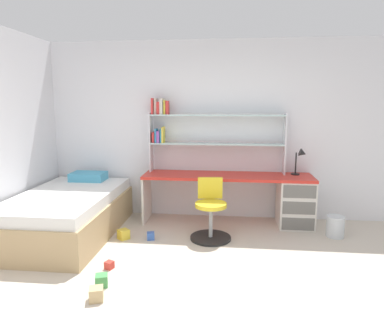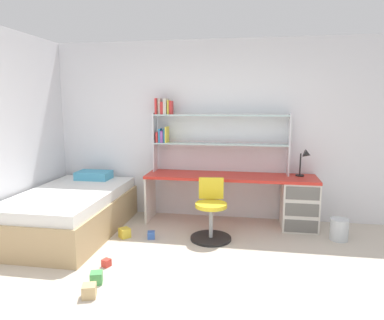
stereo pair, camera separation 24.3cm
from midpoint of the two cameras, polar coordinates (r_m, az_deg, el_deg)
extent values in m
cube|color=beige|center=(3.24, -2.12, -22.82)|extent=(5.81, 5.79, 0.02)
cube|color=silver|center=(5.17, 1.66, 4.88)|extent=(5.81, 0.06, 2.62)
cube|color=red|center=(4.92, 4.44, -2.68)|extent=(2.38, 0.56, 0.04)
cube|color=silver|center=(5.07, 15.32, -6.76)|extent=(0.47, 0.53, 0.67)
cube|color=silver|center=(5.17, -8.83, -6.21)|extent=(0.03, 0.50, 0.67)
cube|color=#64625E|center=(4.88, 15.71, -10.15)|extent=(0.43, 0.01, 0.17)
cube|color=#64625E|center=(4.82, 15.83, -7.65)|extent=(0.43, 0.01, 0.17)
cube|color=#64625E|center=(4.76, 15.95, -5.08)|extent=(0.43, 0.01, 0.17)
cube|color=silver|center=(5.16, -8.11, 2.91)|extent=(0.02, 0.22, 0.86)
cube|color=silver|center=(5.05, 13.70, 2.59)|extent=(0.02, 0.22, 0.86)
cube|color=silver|center=(5.01, 2.67, 2.69)|extent=(1.91, 0.22, 0.02)
cube|color=silver|center=(4.98, 2.71, 7.40)|extent=(1.91, 0.22, 0.02)
cube|color=red|center=(5.14, -7.64, 3.74)|extent=(0.03, 0.16, 0.15)
cube|color=#338CBF|center=(5.13, -7.25, 4.01)|extent=(0.02, 0.15, 0.20)
cube|color=purple|center=(5.12, -6.83, 3.85)|extent=(0.04, 0.18, 0.17)
cube|color=#338CBF|center=(5.11, -6.41, 4.03)|extent=(0.03, 0.15, 0.20)
cube|color=yellow|center=(5.11, -6.13, 4.18)|extent=(0.02, 0.19, 0.23)
cube|color=red|center=(5.12, -7.78, 8.78)|extent=(0.03, 0.20, 0.23)
cube|color=beige|center=(5.11, -7.36, 8.78)|extent=(0.04, 0.13, 0.23)
cube|color=red|center=(5.10, -6.86, 8.50)|extent=(0.04, 0.15, 0.18)
cube|color=beige|center=(5.09, -6.35, 8.79)|extent=(0.04, 0.18, 0.23)
cube|color=yellow|center=(5.08, -5.86, 8.64)|extent=(0.03, 0.12, 0.20)
cube|color=red|center=(5.07, -5.45, 8.60)|extent=(0.04, 0.12, 0.19)
cylinder|color=black|center=(5.09, 15.36, -2.26)|extent=(0.12, 0.12, 0.02)
cylinder|color=black|center=(5.06, 15.44, -0.51)|extent=(0.02, 0.02, 0.30)
cone|color=black|center=(5.01, 16.50, 1.07)|extent=(0.12, 0.11, 0.13)
cylinder|color=black|center=(4.52, 1.51, -12.71)|extent=(0.52, 0.52, 0.03)
cylinder|color=#A5A8AD|center=(4.45, 1.52, -10.35)|extent=(0.05, 0.05, 0.43)
cylinder|color=yellow|center=(4.38, 1.53, -7.42)|extent=(0.40, 0.40, 0.05)
cube|color=yellow|center=(4.50, 1.46, -4.62)|extent=(0.32, 0.08, 0.28)
cube|color=tan|center=(4.89, -21.21, -9.13)|extent=(1.18, 1.97, 0.43)
cube|color=white|center=(4.81, -21.42, -5.90)|extent=(1.12, 1.91, 0.14)
cube|color=#4CA5CC|center=(5.43, -17.94, -2.60)|extent=(0.50, 0.32, 0.12)
cylinder|color=silver|center=(4.87, 21.23, -10.19)|extent=(0.23, 0.23, 0.27)
cube|color=#479E51|center=(3.60, -16.67, -18.51)|extent=(0.14, 0.14, 0.11)
cube|color=red|center=(3.91, -15.30, -16.39)|extent=(0.10, 0.10, 0.08)
cube|color=#3860B7|center=(4.54, -8.39, -12.30)|extent=(0.11, 0.11, 0.09)
cube|color=gold|center=(4.61, -12.74, -11.87)|extent=(0.17, 0.17, 0.12)
cube|color=tan|center=(3.39, -17.63, -20.36)|extent=(0.15, 0.15, 0.12)
camera|label=1|loc=(0.12, -91.65, -0.27)|focal=32.35mm
camera|label=2|loc=(0.12, 88.35, 0.27)|focal=32.35mm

